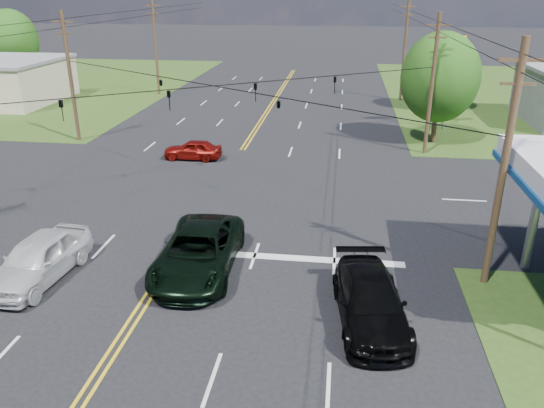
# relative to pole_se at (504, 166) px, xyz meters

# --- Properties ---
(ground) EXTENTS (280.00, 280.00, 0.00)m
(ground) POSITION_rel_pole_se_xyz_m (-13.00, 9.00, -4.92)
(ground) COLOR black
(ground) RESTS_ON ground
(stop_bar) EXTENTS (10.00, 0.50, 0.02)m
(stop_bar) POSITION_rel_pole_se_xyz_m (-8.00, 1.00, -4.92)
(stop_bar) COLOR silver
(stop_bar) RESTS_ON ground
(pole_se) EXTENTS (1.60, 0.28, 9.50)m
(pole_se) POSITION_rel_pole_se_xyz_m (0.00, 0.00, 0.00)
(pole_se) COLOR #48361E
(pole_se) RESTS_ON ground
(pole_nw) EXTENTS (1.60, 0.28, 9.50)m
(pole_nw) POSITION_rel_pole_se_xyz_m (-26.00, 18.00, 0.00)
(pole_nw) COLOR #48361E
(pole_nw) RESTS_ON ground
(pole_ne) EXTENTS (1.60, 0.28, 9.50)m
(pole_ne) POSITION_rel_pole_se_xyz_m (0.00, 18.00, 0.00)
(pole_ne) COLOR #48361E
(pole_ne) RESTS_ON ground
(pole_left_far) EXTENTS (1.60, 0.28, 10.00)m
(pole_left_far) POSITION_rel_pole_se_xyz_m (-26.00, 37.00, 0.25)
(pole_left_far) COLOR #48361E
(pole_left_far) RESTS_ON ground
(pole_right_far) EXTENTS (1.60, 0.28, 10.00)m
(pole_right_far) POSITION_rel_pole_se_xyz_m (0.00, 37.00, 0.25)
(pole_right_far) COLOR #48361E
(pole_right_far) RESTS_ON ground
(span_wire_signals) EXTENTS (26.00, 18.00, 1.13)m
(span_wire_signals) POSITION_rel_pole_se_xyz_m (-13.00, 9.00, 1.08)
(span_wire_signals) COLOR black
(span_wire_signals) RESTS_ON ground
(power_lines) EXTENTS (26.04, 100.00, 0.64)m
(power_lines) POSITION_rel_pole_se_xyz_m (-13.00, 7.00, 3.68)
(power_lines) COLOR black
(power_lines) RESTS_ON ground
(tree_right_a) EXTENTS (5.70, 5.70, 8.18)m
(tree_right_a) POSITION_rel_pole_se_xyz_m (1.00, 21.00, -0.05)
(tree_right_a) COLOR #48361E
(tree_right_a) RESTS_ON ground
(tree_right_b) EXTENTS (4.94, 4.94, 7.09)m
(tree_right_b) POSITION_rel_pole_se_xyz_m (3.50, 33.00, -0.70)
(tree_right_b) COLOR #48361E
(tree_right_b) RESTS_ON ground
(tree_far_l) EXTENTS (6.08, 6.08, 8.72)m
(tree_far_l) POSITION_rel_pole_se_xyz_m (-45.00, 41.00, 0.28)
(tree_far_l) COLOR #48361E
(tree_far_l) RESTS_ON ground
(pickup_dkgreen) EXTENTS (3.14, 6.57, 1.81)m
(pickup_dkgreen) POSITION_rel_pole_se_xyz_m (-11.58, -0.59, -4.01)
(pickup_dkgreen) COLOR black
(pickup_dkgreen) RESTS_ON ground
(suv_black) EXTENTS (2.94, 5.83, 1.62)m
(suv_black) POSITION_rel_pole_se_xyz_m (-4.69, -3.30, -4.10)
(suv_black) COLOR black
(suv_black) RESTS_ON ground
(pickup_white) EXTENTS (2.68, 5.51, 1.81)m
(pickup_white) POSITION_rel_pole_se_xyz_m (-17.79, -2.05, -4.01)
(pickup_white) COLOR silver
(pickup_white) RESTS_ON ground
(sedan_red) EXTENTS (3.94, 1.60, 1.34)m
(sedan_red) POSITION_rel_pole_se_xyz_m (-15.99, 14.50, -4.24)
(sedan_red) COLOR maroon
(sedan_red) RESTS_ON ground
(polesign_ne) EXTENTS (2.07, 0.77, 7.54)m
(polesign_ne) POSITION_rel_pole_se_xyz_m (2.39, 25.18, 0.89)
(polesign_ne) COLOR #A5A5AA
(polesign_ne) RESTS_ON ground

